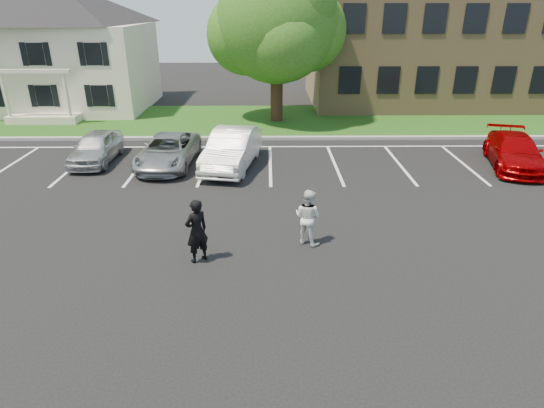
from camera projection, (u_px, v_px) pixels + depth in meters
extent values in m
plane|color=black|center=(272.00, 261.00, 12.29)|extent=(90.00, 90.00, 0.00)
cube|color=gray|center=(270.00, 138.00, 23.23)|extent=(40.00, 0.30, 0.15)
cube|color=#23420E|center=(269.00, 120.00, 26.90)|extent=(44.00, 8.00, 0.08)
cube|color=silver|center=(10.00, 166.00, 19.49)|extent=(0.12, 5.20, 0.01)
cube|color=silver|center=(75.00, 165.00, 19.52)|extent=(0.12, 5.20, 0.01)
cube|color=silver|center=(140.00, 165.00, 19.55)|extent=(0.12, 5.20, 0.01)
cube|color=silver|center=(205.00, 165.00, 19.58)|extent=(0.12, 5.20, 0.01)
cube|color=silver|center=(270.00, 165.00, 19.60)|extent=(0.12, 5.20, 0.01)
cube|color=silver|center=(335.00, 165.00, 19.63)|extent=(0.12, 5.20, 0.01)
cube|color=silver|center=(399.00, 164.00, 19.66)|extent=(0.12, 5.20, 0.01)
cube|color=silver|center=(464.00, 164.00, 19.68)|extent=(0.12, 5.20, 0.01)
cube|color=silver|center=(528.00, 164.00, 19.71)|extent=(0.12, 5.20, 0.01)
cube|color=silver|center=(299.00, 147.00, 22.08)|extent=(34.00, 0.12, 0.01)
cube|color=beige|center=(68.00, 67.00, 29.40)|extent=(10.00, 8.00, 5.20)
pyramid|color=black|center=(57.00, 3.00, 27.86)|extent=(10.30, 8.24, 2.40)
cube|color=beige|center=(46.00, 118.00, 26.42)|extent=(4.00, 1.60, 0.50)
cylinder|color=beige|center=(7.00, 102.00, 25.41)|extent=(0.18, 0.18, 2.70)
cylinder|color=beige|center=(68.00, 101.00, 25.44)|extent=(0.18, 0.18, 2.70)
cube|color=beige|center=(31.00, 71.00, 24.75)|extent=(4.20, 0.25, 0.20)
cube|color=black|center=(44.00, 96.00, 26.17)|extent=(0.90, 0.06, 1.20)
cube|color=black|center=(36.00, 54.00, 25.24)|extent=(0.90, 0.06, 1.20)
cube|color=black|center=(33.00, 96.00, 26.16)|extent=(0.32, 0.05, 1.25)
cube|color=black|center=(55.00, 96.00, 26.17)|extent=(0.32, 0.05, 1.25)
cube|color=#987A4E|center=(474.00, 42.00, 30.92)|extent=(22.00, 10.00, 8.00)
cube|color=black|center=(350.00, 80.00, 26.96)|extent=(1.30, 0.06, 1.60)
cube|color=black|center=(354.00, 19.00, 25.58)|extent=(1.30, 0.06, 1.60)
cube|color=black|center=(388.00, 80.00, 26.98)|extent=(1.30, 0.06, 1.60)
cube|color=black|center=(395.00, 19.00, 25.61)|extent=(1.30, 0.06, 1.60)
cube|color=black|center=(427.00, 80.00, 27.01)|extent=(1.30, 0.06, 1.60)
cube|color=black|center=(435.00, 19.00, 25.63)|extent=(1.30, 0.06, 1.60)
cube|color=black|center=(465.00, 80.00, 27.03)|extent=(1.30, 0.06, 1.60)
cube|color=black|center=(476.00, 19.00, 25.65)|extent=(1.30, 0.06, 1.60)
cube|color=black|center=(504.00, 80.00, 27.05)|extent=(1.30, 0.06, 1.60)
cube|color=black|center=(516.00, 19.00, 25.67)|extent=(1.30, 0.06, 1.60)
cube|color=black|center=(542.00, 80.00, 27.07)|extent=(1.30, 0.06, 1.60)
cylinder|color=black|center=(277.00, 94.00, 26.13)|extent=(0.70, 0.70, 3.20)
sphere|color=#2B5319|center=(277.00, 21.00, 24.55)|extent=(6.60, 6.60, 6.60)
sphere|color=#2B5319|center=(305.00, 30.00, 25.41)|extent=(4.60, 4.60, 4.60)
sphere|color=#2B5319|center=(246.00, 35.00, 25.19)|extent=(4.40, 4.40, 4.40)
sphere|color=#2B5319|center=(285.00, 41.00, 23.55)|extent=(4.00, 4.00, 4.00)
sphere|color=#2B5319|center=(266.00, 15.00, 25.89)|extent=(4.20, 4.20, 4.20)
sphere|color=#2B5319|center=(301.00, 3.00, 23.38)|extent=(3.80, 3.80, 3.80)
imported|color=black|center=(197.00, 231.00, 11.96)|extent=(0.77, 0.74, 1.79)
imported|color=silver|center=(308.00, 217.00, 12.92)|extent=(1.01, 0.97, 1.65)
imported|color=silver|center=(96.00, 147.00, 19.74)|extent=(1.57, 3.88, 1.32)
imported|color=#95979C|center=(168.00, 151.00, 19.32)|extent=(2.38, 4.71, 1.28)
imported|color=silver|center=(232.00, 149.00, 19.08)|extent=(2.47, 4.98, 1.57)
imported|color=#8C0002|center=(514.00, 152.00, 19.13)|extent=(2.95, 4.92, 1.33)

